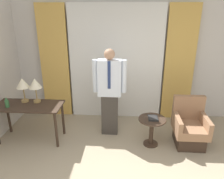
{
  "coord_description": "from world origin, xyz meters",
  "views": [
    {
      "loc": [
        0.23,
        -1.92,
        2.5
      ],
      "look_at": [
        -0.02,
        1.91,
        1.03
      ],
      "focal_mm": 35.0,
      "sensor_mm": 36.0,
      "label": 1
    }
  ],
  "objects_px": {
    "table_lamp_left": "(23,84)",
    "book": "(153,118)",
    "person": "(110,90)",
    "side_table": "(152,127)",
    "table_lamp_right": "(35,85)",
    "desk": "(29,110)",
    "armchair": "(189,128)",
    "bottle_near_edge": "(7,103)"
  },
  "relations": [
    {
      "from": "desk",
      "to": "armchair",
      "type": "relative_size",
      "value": 1.41
    },
    {
      "from": "desk",
      "to": "table_lamp_left",
      "type": "xyz_separation_m",
      "value": [
        -0.12,
        0.14,
        0.47
      ]
    },
    {
      "from": "side_table",
      "to": "table_lamp_right",
      "type": "bearing_deg",
      "value": 175.47
    },
    {
      "from": "bottle_near_edge",
      "to": "side_table",
      "type": "bearing_deg",
      "value": 1.86
    },
    {
      "from": "book",
      "to": "table_lamp_left",
      "type": "bearing_deg",
      "value": 176.02
    },
    {
      "from": "bottle_near_edge",
      "to": "desk",
      "type": "bearing_deg",
      "value": 19.19
    },
    {
      "from": "table_lamp_left",
      "to": "armchair",
      "type": "height_order",
      "value": "table_lamp_left"
    },
    {
      "from": "side_table",
      "to": "book",
      "type": "relative_size",
      "value": 2.47
    },
    {
      "from": "desk",
      "to": "side_table",
      "type": "bearing_deg",
      "value": -0.77
    },
    {
      "from": "desk",
      "to": "side_table",
      "type": "distance_m",
      "value": 2.36
    },
    {
      "from": "table_lamp_right",
      "to": "person",
      "type": "height_order",
      "value": "person"
    },
    {
      "from": "desk",
      "to": "book",
      "type": "relative_size",
      "value": 5.66
    },
    {
      "from": "desk",
      "to": "table_lamp_left",
      "type": "distance_m",
      "value": 0.51
    },
    {
      "from": "table_lamp_left",
      "to": "book",
      "type": "bearing_deg",
      "value": -3.98
    },
    {
      "from": "table_lamp_right",
      "to": "side_table",
      "type": "xyz_separation_m",
      "value": [
        2.23,
        -0.18,
        -0.74
      ]
    },
    {
      "from": "person",
      "to": "side_table",
      "type": "distance_m",
      "value": 1.07
    },
    {
      "from": "table_lamp_left",
      "to": "bottle_near_edge",
      "type": "bearing_deg",
      "value": -129.81
    },
    {
      "from": "bottle_near_edge",
      "to": "person",
      "type": "bearing_deg",
      "value": 13.55
    },
    {
      "from": "table_lamp_left",
      "to": "book",
      "type": "height_order",
      "value": "table_lamp_left"
    },
    {
      "from": "armchair",
      "to": "side_table",
      "type": "height_order",
      "value": "armchair"
    },
    {
      "from": "desk",
      "to": "table_lamp_right",
      "type": "height_order",
      "value": "table_lamp_right"
    },
    {
      "from": "table_lamp_left",
      "to": "book",
      "type": "relative_size",
      "value": 2.15
    },
    {
      "from": "table_lamp_left",
      "to": "person",
      "type": "bearing_deg",
      "value": 6.45
    },
    {
      "from": "book",
      "to": "bottle_near_edge",
      "type": "bearing_deg",
      "value": -178.06
    },
    {
      "from": "armchair",
      "to": "book",
      "type": "bearing_deg",
      "value": -172.79
    },
    {
      "from": "side_table",
      "to": "desk",
      "type": "bearing_deg",
      "value": 179.23
    },
    {
      "from": "desk",
      "to": "person",
      "type": "relative_size",
      "value": 0.72
    },
    {
      "from": "bottle_near_edge",
      "to": "table_lamp_right",
      "type": "bearing_deg",
      "value": 29.65
    },
    {
      "from": "desk",
      "to": "side_table",
      "type": "relative_size",
      "value": 2.29
    },
    {
      "from": "person",
      "to": "bottle_near_edge",
      "type": "bearing_deg",
      "value": -166.45
    },
    {
      "from": "bottle_near_edge",
      "to": "table_lamp_left",
      "type": "bearing_deg",
      "value": 50.19
    },
    {
      "from": "bottle_near_edge",
      "to": "book",
      "type": "xyz_separation_m",
      "value": [
        2.7,
        0.09,
        -0.25
      ]
    },
    {
      "from": "bottle_near_edge",
      "to": "side_table",
      "type": "height_order",
      "value": "bottle_near_edge"
    },
    {
      "from": "bottle_near_edge",
      "to": "side_table",
      "type": "xyz_separation_m",
      "value": [
        2.69,
        0.09,
        -0.45
      ]
    },
    {
      "from": "person",
      "to": "book",
      "type": "height_order",
      "value": "person"
    },
    {
      "from": "desk",
      "to": "armchair",
      "type": "height_order",
      "value": "armchair"
    },
    {
      "from": "desk",
      "to": "book",
      "type": "bearing_deg",
      "value": -0.67
    },
    {
      "from": "table_lamp_left",
      "to": "armchair",
      "type": "xyz_separation_m",
      "value": [
        3.2,
        -0.08,
        -0.79
      ]
    },
    {
      "from": "table_lamp_left",
      "to": "bottle_near_edge",
      "type": "height_order",
      "value": "table_lamp_left"
    },
    {
      "from": "book",
      "to": "table_lamp_right",
      "type": "bearing_deg",
      "value": 175.59
    },
    {
      "from": "table_lamp_right",
      "to": "bottle_near_edge",
      "type": "distance_m",
      "value": 0.61
    },
    {
      "from": "person",
      "to": "side_table",
      "type": "height_order",
      "value": "person"
    }
  ]
}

